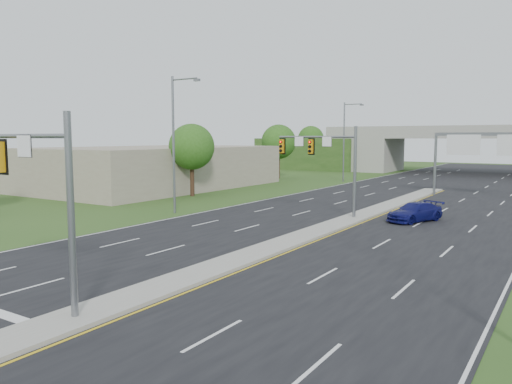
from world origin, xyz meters
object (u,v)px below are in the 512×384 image
object	(u,v)px
sign_gantry	(492,147)
signal_mast_far	(327,156)
signal_mast_near	(26,178)
car_far_b	(415,212)
overpass	(478,153)

from	to	relation	value
sign_gantry	signal_mast_far	bearing A→B (deg)	-114.11
sign_gantry	signal_mast_near	bearing A→B (deg)	-101.25
sign_gantry	car_far_b	distance (m)	19.21
sign_gantry	overpass	size ratio (longest dim) A/B	0.14
signal_mast_far	signal_mast_near	bearing A→B (deg)	-90.00
signal_mast_near	sign_gantry	distance (m)	45.88
sign_gantry	overpass	bearing A→B (deg)	100.79
signal_mast_near	car_far_b	distance (m)	27.55
signal_mast_far	overpass	distance (m)	55.13
sign_gantry	car_far_b	world-z (taller)	sign_gantry
signal_mast_near	overpass	xyz separation A→B (m)	(2.26, 80.07, -1.17)
signal_mast_far	car_far_b	bearing A→B (deg)	13.11
signal_mast_near	car_far_b	size ratio (longest dim) A/B	1.46
signal_mast_far	overpass	size ratio (longest dim) A/B	0.09
overpass	car_far_b	world-z (taller)	overpass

